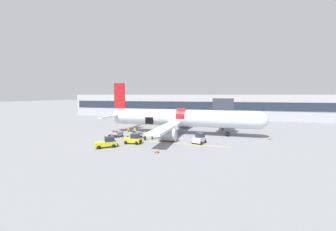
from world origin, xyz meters
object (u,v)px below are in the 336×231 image
Objects in this scene: baggage_tug_lead at (199,139)px; ground_crew_loader_a at (135,131)px; baggage_cart_queued at (116,134)px; suitcase_on_tarmac_upright at (145,138)px; ground_crew_loader_b at (129,130)px; baggage_cart_loading at (135,134)px; baggage_tug_mid at (133,139)px; ground_crew_driver at (156,131)px; baggage_tug_rear at (107,143)px; ground_crew_marshal at (160,132)px; airplane at (180,118)px; ground_crew_supervisor at (152,134)px; ground_crew_helper at (145,136)px.

baggage_tug_lead reaches higher than ground_crew_loader_a.
suitcase_on_tarmac_upright is at bearing -7.23° from baggage_cart_queued.
baggage_cart_loading is at bearing -45.73° from ground_crew_loader_b.
baggage_tug_mid is at bearing -162.35° from baggage_tug_lead.
ground_crew_loader_a is 0.91× the size of ground_crew_driver.
baggage_cart_queued is (-2.92, 7.75, -0.14)m from baggage_tug_rear.
ground_crew_marshal is at bearing 155.48° from baggage_tug_lead.
ground_crew_loader_a is (-0.10, 10.30, 0.17)m from baggage_tug_rear.
baggage_tug_lead is 11.01m from baggage_tug_mid.
ground_crew_loader_a is at bearing 164.82° from baggage_tug_lead.
ground_crew_supervisor is at bearing -118.50° from airplane.
ground_crew_loader_b reaches higher than suitcase_on_tarmac_upright.
baggage_tug_lead is at bearing 26.42° from baggage_tug_rear.
ground_crew_marshal is at bearing -131.11° from airplane.
ground_crew_marshal is (1.45, 4.24, 0.05)m from ground_crew_helper.
suitcase_on_tarmac_upright is (4.96, -3.41, -0.64)m from ground_crew_loader_b.
baggage_tug_mid is 4.93× the size of suitcase_on_tarmac_upright.
ground_crew_helper reaches higher than suitcase_on_tarmac_upright.
baggage_tug_mid is at bearing -101.09° from ground_crew_driver.
baggage_tug_rear reaches higher than baggage_cart_loading.
baggage_cart_loading is 4.96m from ground_crew_marshal.
ground_crew_supervisor is (-8.62, 0.62, 0.21)m from baggage_tug_lead.
ground_crew_loader_a is (-8.46, -3.60, -2.35)m from airplane.
ground_crew_marshal is (0.96, -0.15, -0.05)m from ground_crew_driver.
airplane reaches higher than baggage_tug_mid.
ground_crew_marshal is at bearing 62.02° from suitcase_on_tarmac_upright.
ground_crew_supervisor is (4.76, 7.27, 0.23)m from baggage_tug_rear.
baggage_tug_rear is 7.79m from baggage_cart_loading.
baggage_tug_lead reaches higher than ground_crew_helper.
baggage_cart_queued is 2.14× the size of ground_crew_marshal.
baggage_tug_mid is 0.79× the size of baggage_cart_loading.
ground_crew_helper is at bearing -13.73° from baggage_cart_queued.
ground_crew_loader_a is 0.95× the size of ground_crew_marshal.
baggage_tug_mid is 3.71m from suitcase_on_tarmac_upright.
ground_crew_loader_a is 5.72m from ground_crew_supervisor.
airplane is at bearing 61.50° from ground_crew_supervisor.
baggage_tug_rear is 11.61m from ground_crew_marshal.
baggage_tug_mid is 1.66× the size of ground_crew_supervisor.
baggage_tug_mid is at bearing -108.62° from ground_crew_marshal.
baggage_cart_queued is at bearing 142.57° from baggage_tug_mid.
suitcase_on_tarmac_upright is (2.38, -0.77, -0.38)m from baggage_cart_loading.
suitcase_on_tarmac_upright is (6.37, -0.81, -0.31)m from baggage_cart_queued.
airplane is 16.42m from baggage_tug_rear.
ground_crew_loader_a reaches higher than suitcase_on_tarmac_upright.
ground_crew_driver is 1.05× the size of ground_crew_marshal.
baggage_tug_mid is at bearing -115.30° from ground_crew_supervisor.
airplane is 18.33× the size of ground_crew_driver.
ground_crew_marshal reaches higher than ground_crew_loader_a.
ground_crew_driver is (1.41, 7.19, 0.24)m from baggage_tug_mid.
baggage_cart_loading is 6.24× the size of suitcase_on_tarmac_upright.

